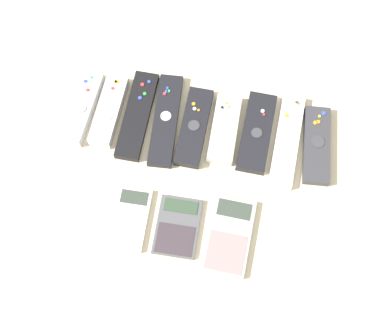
# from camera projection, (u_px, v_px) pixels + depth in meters

# --- Properties ---
(ground_plane) EXTENTS (3.00, 3.00, 0.00)m
(ground_plane) POSITION_uv_depth(u_px,v_px,m) (190.00, 184.00, 1.10)
(ground_plane) COLOR beige
(remote_0) EXTENTS (0.05, 0.17, 0.03)m
(remote_0) POSITION_uv_depth(u_px,v_px,m) (83.00, 108.00, 1.15)
(remote_0) COLOR #B7B7BC
(remote_0) RESTS_ON ground_plane
(remote_1) EXTENTS (0.05, 0.17, 0.03)m
(remote_1) POSITION_uv_depth(u_px,v_px,m) (109.00, 111.00, 1.15)
(remote_1) COLOR white
(remote_1) RESTS_ON ground_plane
(remote_2) EXTENTS (0.06, 0.21, 0.02)m
(remote_2) POSITION_uv_depth(u_px,v_px,m) (137.00, 115.00, 1.15)
(remote_2) COLOR black
(remote_2) RESTS_ON ground_plane
(remote_3) EXTENTS (0.06, 0.22, 0.02)m
(remote_3) POSITION_uv_depth(u_px,v_px,m) (166.00, 120.00, 1.15)
(remote_3) COLOR black
(remote_3) RESTS_ON ground_plane
(remote_4) EXTENTS (0.06, 0.18, 0.02)m
(remote_4) POSITION_uv_depth(u_px,v_px,m) (194.00, 127.00, 1.14)
(remote_4) COLOR black
(remote_4) RESTS_ON ground_plane
(remote_5) EXTENTS (0.05, 0.16, 0.02)m
(remote_5) POSITION_uv_depth(u_px,v_px,m) (225.00, 129.00, 1.14)
(remote_5) COLOR #B7B7BC
(remote_5) RESTS_ON ground_plane
(remote_6) EXTENTS (0.07, 0.18, 0.02)m
(remote_6) POSITION_uv_depth(u_px,v_px,m) (257.00, 132.00, 1.13)
(remote_6) COLOR black
(remote_6) RESTS_ON ground_plane
(remote_7) EXTENTS (0.06, 0.21, 0.02)m
(remote_7) POSITION_uv_depth(u_px,v_px,m) (287.00, 140.00, 1.13)
(remote_7) COLOR white
(remote_7) RESTS_ON ground_plane
(remote_8) EXTENTS (0.06, 0.18, 0.02)m
(remote_8) POSITION_uv_depth(u_px,v_px,m) (317.00, 145.00, 1.12)
(remote_8) COLOR #333338
(remote_8) RESTS_ON ground_plane
(calculator_0) EXTENTS (0.07, 0.13, 0.01)m
(calculator_0) POSITION_uv_depth(u_px,v_px,m) (130.00, 219.00, 1.07)
(calculator_0) COLOR silver
(calculator_0) RESTS_ON ground_plane
(calculator_1) EXTENTS (0.09, 0.12, 0.01)m
(calculator_1) POSITION_uv_depth(u_px,v_px,m) (178.00, 226.00, 1.06)
(calculator_1) COLOR #4C4C51
(calculator_1) RESTS_ON ground_plane
(calculator_2) EXTENTS (0.09, 0.16, 0.01)m
(calculator_2) POSITION_uv_depth(u_px,v_px,m) (229.00, 235.00, 1.05)
(calculator_2) COLOR #B2B2B7
(calculator_2) RESTS_ON ground_plane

